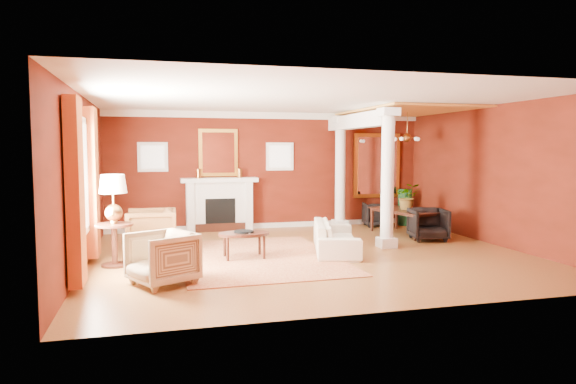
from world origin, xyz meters
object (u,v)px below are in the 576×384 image
object	(u,v)px
armchair_stripe	(162,256)
coffee_table	(244,235)
armchair_leopard	(151,229)
side_table	(113,204)
sofa	(336,232)
dining_table	(406,215)

from	to	relation	value
armchair_stripe	coffee_table	xyz separation A→B (m)	(1.47, 1.49, 0.00)
armchair_leopard	side_table	size ratio (longest dim) A/B	0.60
sofa	coffee_table	distance (m)	1.84
coffee_table	armchair_leopard	bearing A→B (deg)	149.08
sofa	armchair_leopard	world-z (taller)	armchair_leopard
side_table	dining_table	size ratio (longest dim) A/B	0.94
sofa	armchair_leopard	bearing A→B (deg)	92.10
sofa	coffee_table	bearing A→B (deg)	110.44
side_table	sofa	bearing A→B (deg)	3.02
coffee_table	dining_table	size ratio (longest dim) A/B	0.56
armchair_stripe	dining_table	size ratio (longest dim) A/B	0.52
armchair_stripe	dining_table	distance (m)	6.41
armchair_leopard	armchair_stripe	distance (m)	2.47
side_table	dining_table	world-z (taller)	side_table
armchair_stripe	coffee_table	bearing A→B (deg)	107.17
sofa	side_table	xyz separation A→B (m)	(-4.06, -0.21, 0.67)
sofa	side_table	world-z (taller)	side_table
coffee_table	side_table	distance (m)	2.32
dining_table	coffee_table	bearing A→B (deg)	97.88
armchair_stripe	side_table	world-z (taller)	side_table
side_table	dining_table	distance (m)	6.60
sofa	armchair_stripe	world-z (taller)	armchair_stripe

